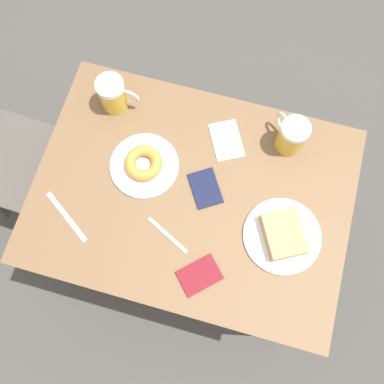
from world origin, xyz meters
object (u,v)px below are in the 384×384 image
at_px(beer_mug_left, 292,136).
at_px(passport_far_edge, 205,188).
at_px(plate_with_cake, 283,235).
at_px(beer_mug_center, 113,94).
at_px(passport_near_edge, 199,275).
at_px(plate_with_donut, 144,164).
at_px(fork, 168,235).
at_px(knife, 67,217).
at_px(napkin_folded, 227,140).

xyz_separation_m(beer_mug_left, passport_far_edge, (-0.23, 0.23, -0.06)).
relative_size(plate_with_cake, beer_mug_left, 1.90).
xyz_separation_m(beer_mug_center, passport_near_edge, (-0.50, -0.44, -0.06)).
xyz_separation_m(plate_with_donut, passport_near_edge, (-0.30, -0.27, -0.01)).
xyz_separation_m(plate_with_cake, plate_with_donut, (0.11, 0.49, -0.00)).
bearing_deg(passport_far_edge, plate_with_cake, -107.82).
relative_size(fork, passport_far_edge, 1.00).
bearing_deg(beer_mug_center, passport_far_edge, -119.83).
bearing_deg(passport_far_edge, fork, 157.57).
xyz_separation_m(plate_with_donut, knife, (-0.23, 0.19, -0.02)).
bearing_deg(beer_mug_center, plate_with_donut, -140.18).
height_order(beer_mug_left, passport_near_edge, beer_mug_left).
bearing_deg(beer_mug_center, napkin_folded, -94.63).
height_order(plate_with_donut, passport_far_edge, plate_with_donut).
bearing_deg(beer_mug_center, beer_mug_left, -88.89).
relative_size(beer_mug_center, passport_far_edge, 0.91).
distance_m(plate_with_cake, plate_with_donut, 0.51).
bearing_deg(plate_with_donut, knife, 140.81).
bearing_deg(passport_near_edge, knife, 81.88).
bearing_deg(fork, knife, 95.00).
bearing_deg(passport_far_edge, knife, 117.48).
bearing_deg(plate_with_cake, napkin_folded, 42.47).
bearing_deg(napkin_folded, plate_with_cake, -137.53).
bearing_deg(plate_with_donut, beer_mug_center, 39.82).
height_order(plate_with_cake, passport_near_edge, plate_with_cake).
bearing_deg(plate_with_cake, knife, 100.21).
relative_size(beer_mug_center, fork, 0.91).
height_order(plate_with_cake, knife, plate_with_cake).
bearing_deg(passport_near_edge, beer_mug_left, -18.75).
xyz_separation_m(beer_mug_left, beer_mug_center, (-0.01, 0.61, 0.00)).
xyz_separation_m(plate_with_donut, passport_far_edge, (-0.02, -0.22, -0.01)).
relative_size(knife, passport_far_edge, 1.18).
xyz_separation_m(napkin_folded, fork, (-0.37, 0.10, -0.00)).
xyz_separation_m(knife, passport_far_edge, (0.21, -0.41, 0.00)).
bearing_deg(napkin_folded, knife, 132.54).
distance_m(plate_with_cake, passport_near_edge, 0.29).
xyz_separation_m(plate_with_cake, beer_mug_center, (0.31, 0.66, 0.05)).
bearing_deg(passport_near_edge, fork, 54.01).
bearing_deg(knife, beer_mug_center, -3.60).
bearing_deg(plate_with_cake, beer_mug_left, 8.63).
bearing_deg(plate_with_cake, beer_mug_center, 64.95).
distance_m(beer_mug_center, fork, 0.51).
distance_m(plate_with_cake, passport_far_edge, 0.29).
relative_size(plate_with_donut, beer_mug_center, 1.65).
bearing_deg(beer_mug_left, passport_far_edge, 135.26).
distance_m(knife, passport_far_edge, 0.46).
bearing_deg(plate_with_cake, passport_far_edge, 72.18).
relative_size(plate_with_cake, passport_far_edge, 1.62).
height_order(beer_mug_center, knife, beer_mug_center).
bearing_deg(passport_far_edge, beer_mug_center, 60.17).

